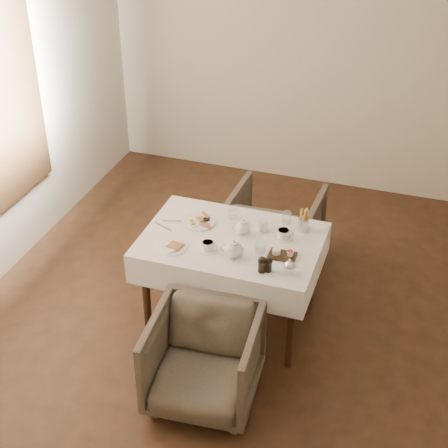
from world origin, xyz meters
The scene contains 20 objects.
table centered at (-0.25, 0.09, 0.64)m, with size 1.28×0.88×0.75m.
armchair_near centered at (-0.17, -0.71, 0.32)m, with size 0.69×0.71×0.65m, color #483E35.
armchair_far centered at (-0.14, 0.93, 0.34)m, with size 0.73×0.75×0.68m, color #483E35.
breakfast_plate centered at (-0.54, 0.22, 0.76)m, with size 0.26×0.26×0.03m.
side_plate centered at (-0.61, -0.17, 0.76)m, with size 0.21×0.20×0.02m.
teapot_centre centered at (-0.19, 0.18, 0.82)m, with size 0.15×0.12×0.12m, color white, non-canonical shape.
teapot_front centered at (-0.16, -0.12, 0.83)m, with size 0.18×0.14×0.14m, color white, non-canonical shape.
creamer centered at (-0.06, 0.26, 0.80)m, with size 0.07×0.07×0.08m, color white.
teacup_near centered at (-0.36, -0.10, 0.79)m, with size 0.13×0.13×0.07m.
teacup_far centered at (0.10, 0.21, 0.79)m, with size 0.14×0.14×0.07m.
glass_left centered at (-0.32, 0.36, 0.80)m, with size 0.07×0.07×0.10m, color silver.
glass_mid centered at (-0.01, 0.00, 0.81)m, with size 0.07×0.07×0.10m, color silver.
glass_right centered at (0.07, 0.42, 0.80)m, with size 0.07×0.07×0.10m, color silver.
condiment_board centered at (0.15, -0.01, 0.77)m, with size 0.19×0.13×0.05m.
pepper_mill_left centered at (0.07, -0.22, 0.81)m, with size 0.06×0.06×0.12m, color black, non-canonical shape.
pepper_mill_right centered at (0.11, -0.20, 0.81)m, with size 0.05×0.05×0.11m, color black, non-canonical shape.
silver_pot centered at (0.24, -0.18, 0.81)m, with size 0.10×0.08×0.11m, color white, non-canonical shape.
fries_cup centered at (0.21, 0.37, 0.83)m, with size 0.08×0.08×0.18m.
cutlery_fork centered at (-0.72, 0.17, 0.76)m, with size 0.01×0.18×0.00m, color silver.
cutlery_knife centered at (-0.78, 0.08, 0.76)m, with size 0.01×0.17×0.00m, color silver.
Camera 1 is at (1.01, -3.80, 3.48)m, focal length 55.00 mm.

